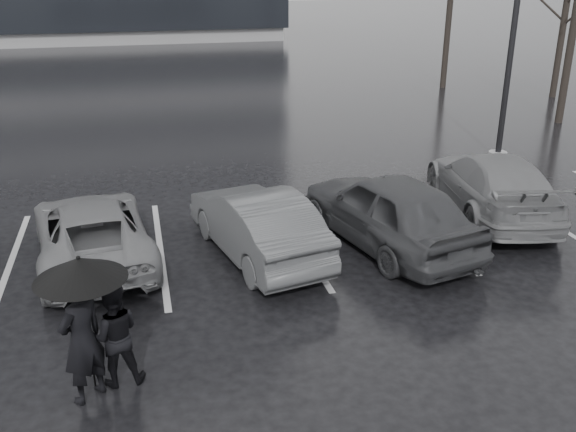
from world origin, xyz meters
The scene contains 11 objects.
ground centered at (0.00, 0.00, 0.00)m, with size 160.00×160.00×0.00m, color black.
car_main centered at (2.26, 1.70, 0.75)m, with size 1.78×4.43×1.51m, color black.
car_west_a centered at (-0.36, 1.84, 0.67)m, with size 1.41×4.04×1.33m, color #303133.
car_west_b centered at (-3.44, 2.35, 0.60)m, with size 1.99×4.33×1.20m, color #515153.
car_east centered at (5.18, 2.81, 0.69)m, with size 1.93×4.75×1.38m, color #515153.
pedestrian_left centered at (-3.35, -1.95, 0.89)m, with size 0.65×0.42×1.77m, color black.
pedestrian_right centered at (-2.97, -1.69, 0.74)m, with size 0.71×0.56×1.47m, color black.
umbrella centered at (-3.28, -1.78, 1.80)m, with size 1.16×1.16×1.97m.
lamp_post centered at (7.59, 6.55, 4.30)m, with size 0.51×0.51×9.39m.
stall_stripes centered at (-0.80, 2.50, 0.00)m, with size 19.72×5.00×0.00m.
tree_ne centered at (14.50, 14.00, 3.50)m, with size 0.26×0.26×7.00m, color black.
Camera 1 is at (-2.43, -9.31, 5.38)m, focal length 40.00 mm.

